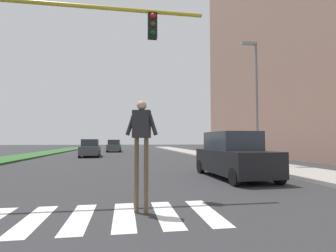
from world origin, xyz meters
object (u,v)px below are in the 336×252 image
(sedan_midblock, at_px, (90,149))
(sedan_distant, at_px, (114,146))
(suv_crossing, at_px, (233,156))
(street_lamp_right, at_px, (255,91))
(pedestrian_performer, at_px, (141,137))

(sedan_midblock, relative_size, sedan_distant, 1.04)
(suv_crossing, bearing_deg, sedan_distant, 102.73)
(street_lamp_right, distance_m, suv_crossing, 6.39)
(pedestrian_performer, xyz_separation_m, sedan_midblock, (-3.68, 20.78, -0.87))
(suv_crossing, bearing_deg, sedan_midblock, 116.39)
(street_lamp_right, bearing_deg, suv_crossing, -128.24)
(sedan_distant, bearing_deg, suv_crossing, -77.27)
(street_lamp_right, xyz_separation_m, sedan_distant, (-9.30, 22.67, -3.81))
(suv_crossing, height_order, sedan_midblock, suv_crossing)
(street_lamp_right, relative_size, sedan_distant, 1.71)
(pedestrian_performer, bearing_deg, sedan_midblock, 100.04)
(street_lamp_right, bearing_deg, pedestrian_performer, -129.99)
(pedestrian_performer, xyz_separation_m, suv_crossing, (4.24, 4.81, -0.73))
(street_lamp_right, height_order, sedan_distant, street_lamp_right)
(street_lamp_right, height_order, pedestrian_performer, street_lamp_right)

